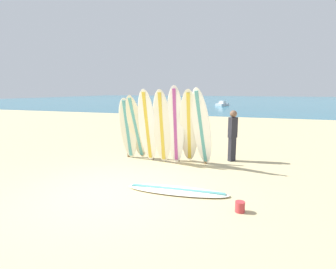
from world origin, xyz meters
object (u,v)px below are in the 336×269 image
object	(u,v)px
surfboard_leaning_center	(162,127)
sand_bucket	(240,207)
surfboard_lying_on_sand	(177,190)
small_boat_offshore	(222,104)
beachgoer_standing	(233,133)
surfboard_leaning_far_left	(128,129)
surfboard_leaning_far_right	(202,128)
surfboard_leaning_left	(136,128)
surfboard_leaning_center_right	(175,126)
surfboard_leaning_right	(189,128)
surfboard_leaning_center_left	(147,126)
surfboard_rack	(165,141)

from	to	relation	value
surfboard_leaning_center	sand_bucket	bearing A→B (deg)	-46.30
surfboard_lying_on_sand	small_boat_offshore	bearing A→B (deg)	95.60
beachgoer_standing	surfboard_leaning_far_left	bearing A→B (deg)	-164.86
surfboard_leaning_far_right	small_boat_offshore	bearing A→B (deg)	96.16
surfboard_lying_on_sand	beachgoer_standing	xyz separation A→B (m)	(0.91, 3.10, 0.87)
surfboard_leaning_left	surfboard_leaning_far_right	xyz separation A→B (m)	(2.13, -0.09, 0.11)
surfboard_leaning_center_right	surfboard_lying_on_sand	world-z (taller)	surfboard_leaning_center_right
surfboard_leaning_left	surfboard_leaning_right	world-z (taller)	surfboard_leaning_right
beachgoer_standing	surfboard_leaning_center	bearing A→B (deg)	-153.33
surfboard_leaning_center_left	surfboard_leaning_far_right	distance (m)	1.69
surfboard_leaning_far_left	surfboard_lying_on_sand	distance (m)	3.38
surfboard_leaning_far_right	sand_bucket	xyz separation A→B (m)	(1.30, -2.64, -1.07)
surfboard_rack	surfboard_leaning_center	size ratio (longest dim) A/B	1.20
surfboard_leaning_left	surfboard_leaning_far_right	world-z (taller)	surfboard_leaning_far_right
surfboard_leaning_far_left	surfboard_leaning_right	size ratio (longest dim) A/B	0.88
surfboard_leaning_far_right	surfboard_leaning_center_right	bearing A→B (deg)	177.44
surfboard_rack	surfboard_leaning_left	xyz separation A→B (m)	(-0.86, -0.32, 0.42)
surfboard_leaning_far_right	surfboard_lying_on_sand	bearing A→B (deg)	-92.93
surfboard_leaning_right	surfboard_leaning_far_right	size ratio (longest dim) A/B	0.98
surfboard_leaning_center_left	surfboard_leaning_center_right	world-z (taller)	surfboard_leaning_center_right
beachgoer_standing	surfboard_leaning_center_left	bearing A→B (deg)	-157.17
surfboard_rack	surfboard_leaning_center_left	world-z (taller)	surfboard_leaning_center_left
surfboard_leaning_left	sand_bucket	size ratio (longest dim) A/B	10.47
surfboard_leaning_left	small_boat_offshore	size ratio (longest dim) A/B	0.85
surfboard_leaning_center_left	beachgoer_standing	xyz separation A→B (m)	(2.49, 1.05, -0.26)
surfboard_leaning_far_left	small_boat_offshore	bearing A→B (deg)	91.68
surfboard_leaning_right	surfboard_leaning_center_left	bearing A→B (deg)	-173.29
surfboard_leaning_right	sand_bucket	xyz separation A→B (m)	(1.70, -2.76, -1.05)
surfboard_lying_on_sand	sand_bucket	world-z (taller)	sand_bucket
surfboard_lying_on_sand	sand_bucket	distance (m)	1.51
surfboard_leaning_center_right	sand_bucket	size ratio (longest dim) A/B	11.84
surfboard_rack	sand_bucket	world-z (taller)	surfboard_rack
surfboard_leaning_center_left	surfboard_leaning_right	world-z (taller)	same
surfboard_leaning_right	beachgoer_standing	world-z (taller)	surfboard_leaning_right
surfboard_leaning_center_right	small_boat_offshore	distance (m)	31.34
surfboard_rack	sand_bucket	bearing A→B (deg)	-49.88
surfboard_leaning_center	surfboard_lying_on_sand	xyz separation A→B (m)	(1.12, -2.08, -1.12)
surfboard_leaning_center	surfboard_lying_on_sand	world-z (taller)	surfboard_leaning_center
surfboard_leaning_far_left	surfboard_leaning_left	world-z (taller)	surfboard_leaning_left
surfboard_leaning_center	small_boat_offshore	world-z (taller)	surfboard_leaning_center
surfboard_leaning_center	beachgoer_standing	distance (m)	2.28
surfboard_rack	surfboard_lying_on_sand	world-z (taller)	surfboard_rack
surfboard_leaning_far_right	surfboard_lying_on_sand	world-z (taller)	surfboard_leaning_far_right
surfboard_leaning_left	small_boat_offshore	xyz separation A→B (m)	(-1.25, 31.17, -0.81)
surfboard_leaning_center	beachgoer_standing	world-z (taller)	surfboard_leaning_center
surfboard_leaning_left	surfboard_leaning_center	bearing A→B (deg)	-5.47
surfboard_leaning_far_left	surfboard_leaning_center	xyz separation A→B (m)	(1.23, -0.13, 0.13)
small_boat_offshore	sand_bucket	size ratio (longest dim) A/B	12.33
surfboard_leaning_center	surfboard_lying_on_sand	size ratio (longest dim) A/B	0.98
surfboard_leaning_center_left	surfboard_lying_on_sand	distance (m)	2.82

